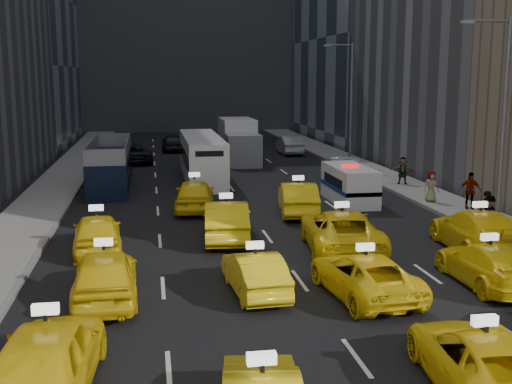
# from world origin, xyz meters

# --- Properties ---
(sidewalk_west) EXTENTS (3.00, 90.00, 0.15)m
(sidewalk_west) POSITION_xyz_m (-10.50, 25.00, 0.07)
(sidewalk_west) COLOR gray
(sidewalk_west) RESTS_ON ground
(sidewalk_east) EXTENTS (3.00, 90.00, 0.15)m
(sidewalk_east) POSITION_xyz_m (10.50, 25.00, 0.07)
(sidewalk_east) COLOR gray
(sidewalk_east) RESTS_ON ground
(curb_west) EXTENTS (0.15, 90.00, 0.18)m
(curb_west) POSITION_xyz_m (-9.05, 25.00, 0.09)
(curb_west) COLOR slate
(curb_west) RESTS_ON ground
(curb_east) EXTENTS (0.15, 90.00, 0.18)m
(curb_east) POSITION_xyz_m (9.05, 25.00, 0.09)
(curb_east) COLOR slate
(curb_east) RESTS_ON ground
(streetlight_near) EXTENTS (2.15, 0.22, 9.00)m
(streetlight_near) POSITION_xyz_m (9.18, 12.00, 4.92)
(streetlight_near) COLOR #595B60
(streetlight_near) RESTS_ON ground
(streetlight_far) EXTENTS (2.15, 0.22, 9.00)m
(streetlight_far) POSITION_xyz_m (9.18, 32.00, 4.92)
(streetlight_far) COLOR #595B60
(streetlight_far) RESTS_ON ground
(taxi_4) EXTENTS (2.29, 5.02, 1.67)m
(taxi_4) POSITION_xyz_m (-7.04, 1.39, 0.84)
(taxi_4) COLOR yellow
(taxi_4) RESTS_ON ground
(taxi_6) EXTENTS (2.81, 5.12, 1.36)m
(taxi_6) POSITION_xyz_m (2.15, 0.04, 0.68)
(taxi_6) COLOR yellow
(taxi_6) RESTS_ON ground
(taxi_8) EXTENTS (2.07, 4.79, 1.61)m
(taxi_8) POSITION_xyz_m (-6.23, 7.06, 0.81)
(taxi_8) COLOR yellow
(taxi_8) RESTS_ON ground
(taxi_9) EXTENTS (1.70, 4.12, 1.33)m
(taxi_9) POSITION_xyz_m (-1.67, 7.02, 0.66)
(taxi_9) COLOR yellow
(taxi_9) RESTS_ON ground
(taxi_10) EXTENTS (2.68, 5.02, 1.34)m
(taxi_10) POSITION_xyz_m (1.61, 6.20, 0.67)
(taxi_10) COLOR yellow
(taxi_10) RESTS_ON ground
(taxi_11) EXTENTS (2.03, 4.82, 1.39)m
(taxi_11) POSITION_xyz_m (5.89, 6.56, 0.69)
(taxi_11) COLOR yellow
(taxi_11) RESTS_ON ground
(taxi_12) EXTENTS (2.13, 4.58, 1.52)m
(taxi_12) POSITION_xyz_m (-6.88, 12.71, 0.76)
(taxi_12) COLOR yellow
(taxi_12) RESTS_ON ground
(taxi_13) EXTENTS (2.17, 5.10, 1.64)m
(taxi_13) POSITION_xyz_m (-1.77, 13.75, 0.82)
(taxi_13) COLOR yellow
(taxi_13) RESTS_ON ground
(taxi_14) EXTENTS (3.39, 6.13, 1.62)m
(taxi_14) POSITION_xyz_m (2.41, 11.28, 0.81)
(taxi_14) COLOR yellow
(taxi_14) RESTS_ON ground
(taxi_15) EXTENTS (2.97, 5.99, 1.67)m
(taxi_15) POSITION_xyz_m (7.52, 10.20, 0.84)
(taxi_15) COLOR yellow
(taxi_15) RESTS_ON ground
(taxi_16) EXTENTS (2.37, 4.90, 1.61)m
(taxi_16) POSITION_xyz_m (-2.65, 19.79, 0.81)
(taxi_16) COLOR yellow
(taxi_16) RESTS_ON ground
(taxi_17) EXTENTS (2.33, 5.00, 1.59)m
(taxi_17) POSITION_xyz_m (2.28, 18.11, 0.79)
(taxi_17) COLOR yellow
(taxi_17) RESTS_ON ground
(nypd_van) EXTENTS (2.14, 4.94, 2.08)m
(nypd_van) POSITION_xyz_m (5.68, 20.60, 0.94)
(nypd_van) COLOR silver
(nypd_van) RESTS_ON ground
(double_decker) EXTENTS (3.48, 9.94, 2.83)m
(double_decker) POSITION_xyz_m (-7.20, 27.38, 1.40)
(double_decker) COLOR black
(double_decker) RESTS_ON ground
(city_bus) EXTENTS (2.36, 11.06, 2.85)m
(city_bus) POSITION_xyz_m (-1.49, 29.58, 1.41)
(city_bus) COLOR white
(city_bus) RESTS_ON ground
(box_truck) EXTENTS (2.86, 7.44, 3.35)m
(box_truck) POSITION_xyz_m (2.04, 37.53, 1.65)
(box_truck) COLOR silver
(box_truck) RESTS_ON ground
(misc_car_0) EXTENTS (2.02, 4.98, 1.61)m
(misc_car_0) POSITION_xyz_m (7.24, 27.33, 0.80)
(misc_car_0) COLOR #999CA0
(misc_car_0) RESTS_ON ground
(misc_car_1) EXTENTS (3.08, 5.51, 1.46)m
(misc_car_1) POSITION_xyz_m (-6.09, 38.50, 0.73)
(misc_car_1) COLOR black
(misc_car_1) RESTS_ON ground
(misc_car_2) EXTENTS (3.05, 6.02, 1.67)m
(misc_car_2) POSITION_xyz_m (2.09, 44.39, 0.84)
(misc_car_2) COLOR gray
(misc_car_2) RESTS_ON ground
(misc_car_3) EXTENTS (1.90, 4.56, 1.54)m
(misc_car_3) POSITION_xyz_m (-2.83, 45.88, 0.77)
(misc_car_3) COLOR black
(misc_car_3) RESTS_ON ground
(misc_car_4) EXTENTS (1.78, 4.81, 1.57)m
(misc_car_4) POSITION_xyz_m (7.11, 42.14, 0.79)
(misc_car_4) COLOR #9D9FA4
(misc_car_4) RESTS_ON ground
(pedestrian_1) EXTENTS (0.84, 0.47, 1.70)m
(pedestrian_1) POSITION_xyz_m (9.42, 12.99, 1.00)
(pedestrian_1) COLOR gray
(pedestrian_1) RESTS_ON sidewalk_east
(pedestrian_2) EXTENTS (1.07, 0.61, 1.55)m
(pedestrian_2) POSITION_xyz_m (9.39, 12.77, 0.93)
(pedestrian_2) COLOR gray
(pedestrian_2) RESTS_ON sidewalk_east
(pedestrian_3) EXTENTS (1.16, 0.73, 1.84)m
(pedestrian_3) POSITION_xyz_m (10.87, 17.33, 1.07)
(pedestrian_3) COLOR gray
(pedestrian_3) RESTS_ON sidewalk_east
(pedestrian_4) EXTENTS (0.83, 0.49, 1.64)m
(pedestrian_4) POSITION_xyz_m (9.75, 19.35, 0.97)
(pedestrian_4) COLOR gray
(pedestrian_4) RESTS_ON sidewalk_east
(pedestrian_5) EXTENTS (1.60, 0.92, 1.66)m
(pedestrian_5) POSITION_xyz_m (10.45, 24.96, 0.98)
(pedestrian_5) COLOR gray
(pedestrian_5) RESTS_ON sidewalk_east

